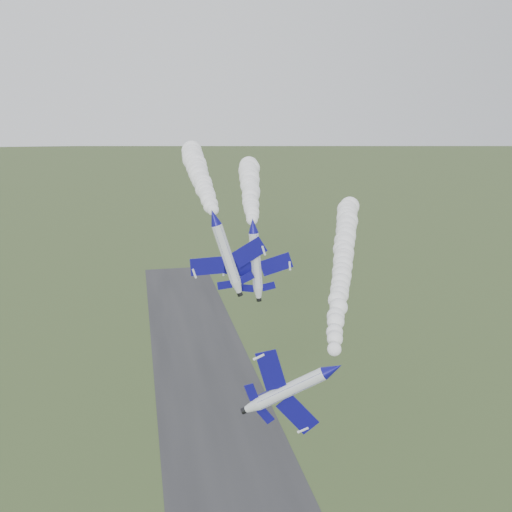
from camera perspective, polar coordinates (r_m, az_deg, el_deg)
The scene contains 7 objects.
runway at distance 109.30m, azimuth -2.81°, elevation -19.45°, with size 24.00×260.00×0.04m, color #2F2E31.
jet_lead at distance 68.05m, azimuth 7.72°, elevation -11.19°, with size 7.20×13.35×9.79m.
smoke_trail_jet_lead at distance 106.61m, azimuth 8.72°, elevation 0.10°, with size 4.76×76.49×4.76m, color white, non-canonical shape.
jet_pair_left at distance 80.92m, azimuth -4.22°, elevation 3.89°, with size 10.92×13.59×4.32m.
smoke_trail_jet_pair_left at distance 115.65m, azimuth -5.75°, elevation 8.16°, with size 5.06×63.92×5.06m, color white, non-canonical shape.
jet_pair_right at distance 83.00m, azimuth -0.30°, elevation 3.07°, with size 10.76×12.73×3.18m.
smoke_trail_jet_pair_right at distance 111.65m, azimuth -0.59°, elevation 6.90°, with size 4.54×51.83×4.54m, color white, non-canonical shape.
Camera 1 is at (-13.71, -59.79, 60.82)m, focal length 40.00 mm.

